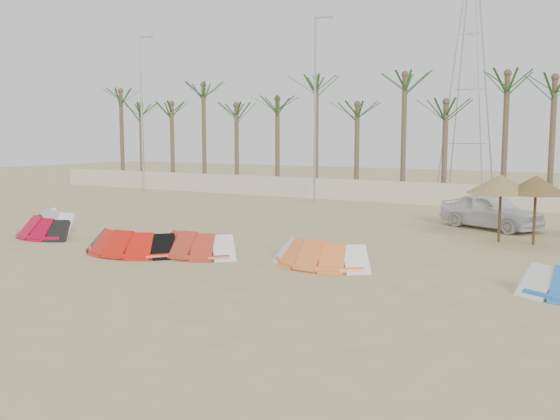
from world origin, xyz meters
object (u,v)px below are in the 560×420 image
Objects in this scene: kite_orange at (323,252)px; parasol_left at (501,184)px; car at (491,211)px; kite_red_left at (49,226)px; kite_red_mid at (136,241)px; parasol_mid at (536,185)px; kite_grey at (58,218)px; kite_red_right at (198,243)px.

parasol_left reaches higher than kite_orange.
car is at bearing 107.46° from parasol_left.
kite_red_mid is at bearing -9.01° from kite_red_left.
kite_red_mid is 13.54m from parasol_left.
car is (2.68, 10.62, 0.35)m from kite_orange.
kite_red_left and kite_orange have the same top height.
kite_red_mid is 0.81× the size of car.
parasol_mid reaches higher than kite_red_mid.
kite_orange is (13.61, -1.14, 0.00)m from kite_grey.
kite_red_right is 12.46m from parasol_mid.
car is at bearing 57.77° from kite_red_right.
car reaches higher than kite_grey.
car reaches higher than kite_red_right.
kite_grey is 0.79× the size of car.
parasol_left is (10.17, 8.76, 1.78)m from kite_red_mid.
kite_red_left is at bearing 170.99° from kite_red_mid.
car is at bearing 124.86° from parasol_mid.
parasol_left is at bearing -138.22° from car.
parasol_left is at bearing -175.03° from parasol_mid.
parasol_left is 1.00× the size of parasol_mid.
kite_red_right is (2.00, 0.87, -0.00)m from kite_red_mid.
car is (9.11, 12.14, 0.35)m from kite_red_mid.
parasol_mid is at bearing 18.50° from kite_grey.
parasol_left is at bearing 44.03° from kite_red_right.
parasol_left is 3.82m from car.
kite_red_right is (9.19, -1.79, 0.00)m from kite_grey.
kite_orange is at bearing -124.01° from parasol_mid.
kite_red_right is 0.72× the size of car.
kite_red_mid is 1.43× the size of parasol_left.
kite_grey is at bearing -161.50° from parasol_mid.
parasol_mid is at bearing 40.45° from kite_red_right.
kite_orange is at bearing 13.30° from kite_red_mid.
parasol_left is 1.22m from parasol_mid.
parasol_left is (3.74, 7.24, 1.78)m from kite_orange.
kite_orange is at bearing -169.84° from car.
parasol_mid reaches higher than kite_red_left.
kite_red_right is at bearing -0.15° from kite_red_left.
kite_grey is 18.48m from parasol_left.
car is (-1.06, 3.38, -1.43)m from parasol_left.
kite_red_left and kite_red_right have the same top height.
kite_red_right is 13.33m from car.
kite_grey and kite_red_mid have the same top height.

